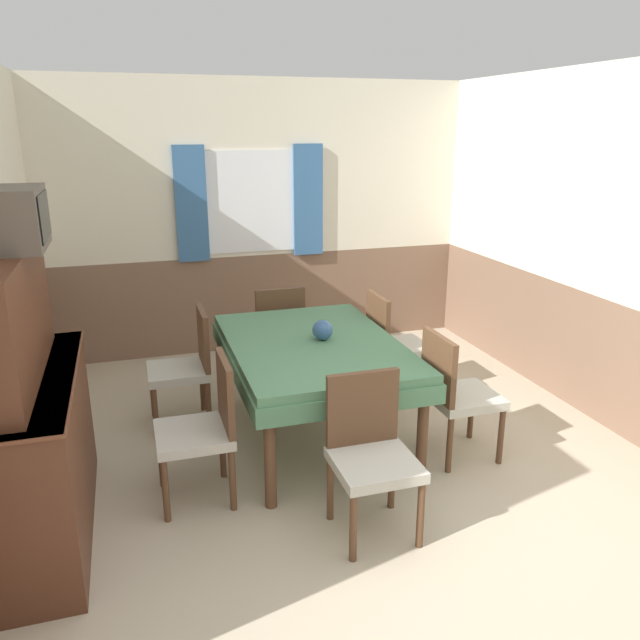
{
  "coord_description": "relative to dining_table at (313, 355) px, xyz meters",
  "views": [
    {
      "loc": [
        -1.26,
        -2.19,
        2.16
      ],
      "look_at": [
        -0.05,
        1.71,
        0.89
      ],
      "focal_mm": 35.0,
      "sensor_mm": 36.0,
      "label": 1
    }
  ],
  "objects": [
    {
      "name": "wall_right",
      "position": [
        2.17,
        0.17,
        0.66
      ],
      "size": [
        0.05,
        4.16,
        2.6
      ],
      "color": "silver",
      "rests_on": "ground_plane"
    },
    {
      "name": "chair_left_far",
      "position": [
        -0.83,
        0.52,
        -0.16
      ],
      "size": [
        0.44,
        0.44,
        0.88
      ],
      "rotation": [
        0.0,
        0.0,
        1.57
      ],
      "color": "brown",
      "rests_on": "ground_plane"
    },
    {
      "name": "dining_table",
      "position": [
        0.0,
        0.0,
        0.0
      ],
      "size": [
        1.16,
        1.68,
        0.74
      ],
      "color": "#4C7A56",
      "rests_on": "ground_plane"
    },
    {
      "name": "chair_right_far",
      "position": [
        0.83,
        0.52,
        -0.16
      ],
      "size": [
        0.44,
        0.44,
        0.88
      ],
      "rotation": [
        0.0,
        0.0,
        4.71
      ],
      "color": "brown",
      "rests_on": "ground_plane"
    },
    {
      "name": "wall_back",
      "position": [
        0.09,
        2.07,
        0.67
      ],
      "size": [
        4.5,
        0.09,
        2.6
      ],
      "color": "silver",
      "rests_on": "ground_plane"
    },
    {
      "name": "sideboard",
      "position": [
        -1.73,
        -0.6,
        0.03
      ],
      "size": [
        0.46,
        1.47,
        1.57
      ],
      "color": "#4C2819",
      "rests_on": "ground_plane"
    },
    {
      "name": "tv",
      "position": [
        -1.7,
        -0.48,
        1.09
      ],
      "size": [
        0.29,
        0.48,
        0.31
      ],
      "color": "#51473D",
      "rests_on": "sideboard"
    },
    {
      "name": "chair_head_window",
      "position": [
        0.0,
        1.09,
        -0.16
      ],
      "size": [
        0.44,
        0.44,
        0.88
      ],
      "color": "brown",
      "rests_on": "ground_plane"
    },
    {
      "name": "chair_right_near",
      "position": [
        0.83,
        -0.52,
        -0.16
      ],
      "size": [
        0.44,
        0.44,
        0.88
      ],
      "rotation": [
        0.0,
        0.0,
        4.71
      ],
      "color": "brown",
      "rests_on": "ground_plane"
    },
    {
      "name": "vase",
      "position": [
        0.07,
        0.01,
        0.17
      ],
      "size": [
        0.14,
        0.14,
        0.14
      ],
      "color": "#335684",
      "rests_on": "dining_table"
    },
    {
      "name": "chair_left_near",
      "position": [
        -0.83,
        -0.52,
        -0.16
      ],
      "size": [
        0.44,
        0.44,
        0.88
      ],
      "rotation": [
        0.0,
        0.0,
        1.57
      ],
      "color": "brown",
      "rests_on": "ground_plane"
    },
    {
      "name": "ground_plane",
      "position": [
        0.1,
        -1.71,
        -0.64
      ],
      "size": [
        16.0,
        16.0,
        0.0
      ],
      "primitive_type": "plane",
      "color": "tan"
    },
    {
      "name": "chair_head_near",
      "position": [
        0.0,
        -1.09,
        -0.16
      ],
      "size": [
        0.44,
        0.44,
        0.88
      ],
      "rotation": [
        0.0,
        0.0,
        3.14
      ],
      "color": "brown",
      "rests_on": "ground_plane"
    }
  ]
}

